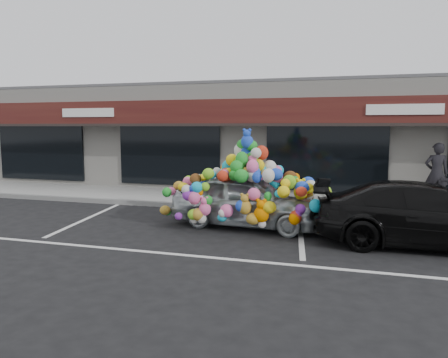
% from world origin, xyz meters
% --- Properties ---
extents(ground, '(90.00, 90.00, 0.00)m').
position_xyz_m(ground, '(0.00, 0.00, 0.00)').
color(ground, black).
rests_on(ground, ground).
extents(shop_building, '(24.00, 7.20, 4.31)m').
position_xyz_m(shop_building, '(0.00, 8.44, 2.16)').
color(shop_building, silver).
rests_on(shop_building, ground).
extents(sidewalk, '(26.00, 3.00, 0.15)m').
position_xyz_m(sidewalk, '(0.00, 4.00, 0.07)').
color(sidewalk, '#9A9A95').
rests_on(sidewalk, ground).
extents(kerb, '(26.00, 0.18, 0.16)m').
position_xyz_m(kerb, '(0.00, 2.50, 0.07)').
color(kerb, slate).
rests_on(kerb, ground).
extents(parking_stripe_left, '(0.73, 4.37, 0.01)m').
position_xyz_m(parking_stripe_left, '(-3.20, 0.20, 0.00)').
color(parking_stripe_left, silver).
rests_on(parking_stripe_left, ground).
extents(parking_stripe_mid, '(0.73, 4.37, 0.01)m').
position_xyz_m(parking_stripe_mid, '(2.80, 0.20, 0.00)').
color(parking_stripe_mid, silver).
rests_on(parking_stripe_mid, ground).
extents(lane_line, '(14.00, 0.12, 0.01)m').
position_xyz_m(lane_line, '(2.00, -2.30, 0.00)').
color(lane_line, silver).
rests_on(lane_line, ground).
extents(toy_car, '(2.89, 4.41, 2.47)m').
position_xyz_m(toy_car, '(1.38, 0.56, 0.84)').
color(toy_car, gray).
rests_on(toy_car, ground).
extents(black_sedan, '(2.08, 4.86, 1.40)m').
position_xyz_m(black_sedan, '(5.55, -0.16, 0.70)').
color(black_sedan, black).
rests_on(black_sedan, ground).
extents(pedestrian_a, '(0.73, 0.51, 1.94)m').
position_xyz_m(pedestrian_a, '(6.49, 4.77, 1.12)').
color(pedestrian_a, '#232228').
rests_on(pedestrian_a, sidewalk).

